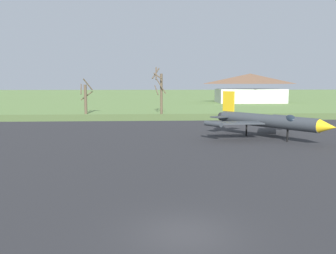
{
  "coord_description": "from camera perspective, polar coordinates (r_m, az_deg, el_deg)",
  "views": [
    {
      "loc": [
        -1.43,
        -13.32,
        5.92
      ],
      "look_at": [
        0.62,
        21.08,
        1.67
      ],
      "focal_mm": 38.22,
      "sensor_mm": 36.0,
      "label": 1
    }
  ],
  "objects": [
    {
      "name": "bare_tree_right_of_center",
      "position": [
        67.9,
        -1.24,
        5.97
      ],
      "size": [
        2.68,
        3.32,
        8.94
      ],
      "color": "brown",
      "rests_on": "ground"
    },
    {
      "name": "jet_fighter_front_right",
      "position": [
        39.04,
        15.57,
        1.01
      ],
      "size": [
        11.64,
        12.72,
        4.97
      ],
      "color": "#33383D",
      "rests_on": "ground"
    },
    {
      "name": "visitor_building",
      "position": [
        111.22,
        12.93,
        6.07
      ],
      "size": [
        20.79,
        12.63,
        8.73
      ],
      "color": "beige",
      "rests_on": "ground"
    },
    {
      "name": "bare_tree_center",
      "position": [
        70.49,
        -13.02,
        4.61
      ],
      "size": [
        2.62,
        2.77,
        6.78
      ],
      "color": "brown",
      "rests_on": "ground"
    },
    {
      "name": "asphalt_apron",
      "position": [
        29.78,
        -0.59,
        -4.38
      ],
      "size": [
        97.53,
        52.77,
        0.05
      ],
      "primitive_type": "cube",
      "color": "#28282B",
      "rests_on": "ground"
    },
    {
      "name": "ground_plane",
      "position": [
        14.65,
        2.6,
        -16.82
      ],
      "size": [
        600.0,
        600.0,
        0.0
      ],
      "primitive_type": "plane",
      "color": "#607F42"
    },
    {
      "name": "grass_verge_strip",
      "position": [
        61.84,
        -2.07,
        1.57
      ],
      "size": [
        157.53,
        12.0,
        0.06
      ],
      "primitive_type": "cube",
      "color": "#566D36",
      "rests_on": "ground"
    }
  ]
}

